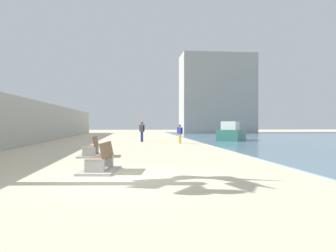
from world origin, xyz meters
name	(u,v)px	position (x,y,z in m)	size (l,w,h in m)	color
ground_plane	(128,143)	(0.00, 18.00, 0.00)	(120.00, 120.00, 0.00)	beige
seawall	(33,122)	(-7.50, 18.00, 1.71)	(0.80, 64.00, 3.41)	#ADAAA3
bench_near	(101,165)	(-0.65, 1.43, 0.23)	(1.36, 2.23, 0.98)	#ADAAA3
bench_far	(91,151)	(-1.61, 6.92, 0.23)	(1.10, 2.10, 0.98)	#ADAAA3
person_walking	(180,133)	(4.12, 17.02, 0.87)	(0.42, 0.38, 1.53)	gold
person_standing	(142,130)	(1.18, 19.85, 1.04)	(0.46, 0.32, 1.77)	navy
boat_outer	(231,133)	(9.41, 20.67, 0.70)	(3.62, 4.53, 1.74)	#337060
harbor_building	(217,94)	(14.35, 46.00, 6.49)	(12.00, 6.00, 12.98)	#9E9E99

